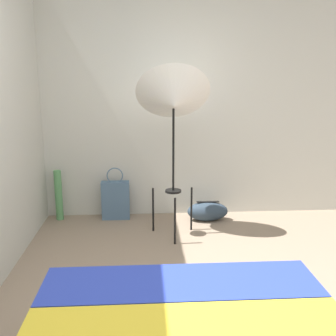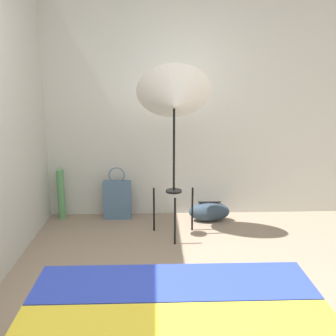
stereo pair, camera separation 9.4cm
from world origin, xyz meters
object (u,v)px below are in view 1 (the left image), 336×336
object	(u,v)px
paper_roll	(59,195)
tote_bag	(116,200)
photo_umbrella	(173,101)
duffel_bag	(208,211)

from	to	relation	value
paper_roll	tote_bag	bearing A→B (deg)	-1.43
photo_umbrella	paper_roll	xyz separation A→B (m)	(-1.23, 0.51, -1.06)
photo_umbrella	duffel_bag	size ratio (longest dim) A/B	3.73
tote_bag	duffel_bag	distance (m)	1.03
photo_umbrella	duffel_bag	distance (m)	1.35
tote_bag	paper_roll	size ratio (longest dim) A/B	1.05
photo_umbrella	paper_roll	world-z (taller)	photo_umbrella
photo_umbrella	duffel_bag	xyz separation A→B (m)	(0.41, 0.38, -1.23)
paper_roll	photo_umbrella	bearing A→B (deg)	-22.67
tote_bag	paper_roll	bearing A→B (deg)	178.57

